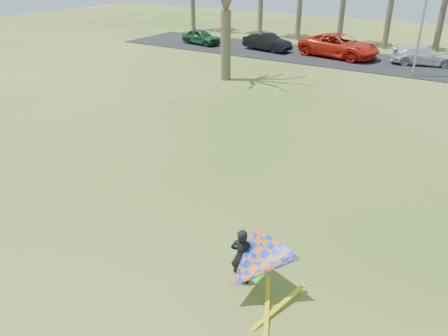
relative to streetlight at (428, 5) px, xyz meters
The scene contains 8 objects.
ground 22.55m from the streetlight, 95.61° to the right, with size 100.00×100.00×0.00m, color #235A13.
parking_strip 5.77m from the streetlight, 125.75° to the left, with size 46.00×7.00×0.06m, color black.
streetlight is the anchor object (origin of this frame).
car_0 18.87m from the streetlight, behind, with size 1.51×3.76×1.28m, color #1A4225.
car_1 12.97m from the streetlight, 167.63° to the left, with size 1.45×4.16×1.37m, color black.
car_2 7.91m from the streetlight, 152.40° to the left, with size 2.84×6.17×1.71m, color red.
car_3 5.41m from the streetlight, 93.39° to the left, with size 1.79×4.40×1.28m, color silver.
kite_flyer 23.71m from the streetlight, 88.17° to the right, with size 2.13×2.39×2.02m.
Camera 1 is at (6.56, -8.48, 7.12)m, focal length 35.00 mm.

